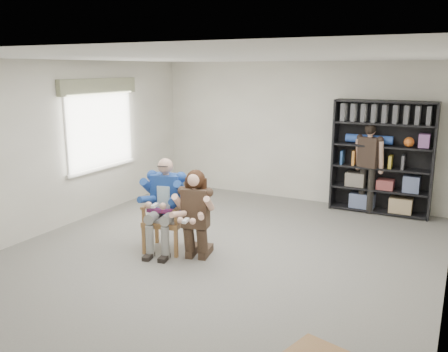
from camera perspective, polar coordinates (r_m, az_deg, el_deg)
The scene contains 8 objects.
room_shell at distance 6.57m, azimuth -0.84°, elevation 1.77°, with size 6.00×7.00×2.80m, color beige, non-canonical shape.
floor at distance 6.98m, azimuth -0.80°, elevation -9.59°, with size 6.00×7.00×0.01m, color slate.
window_left at distance 9.04m, azimuth -14.58°, elevation 5.86°, with size 0.16×2.00×1.75m, color white, non-canonical shape.
armchair at distance 7.08m, azimuth -7.06°, elevation -4.72°, with size 0.63×0.60×1.08m, color olive, non-canonical shape.
seated_man at distance 7.03m, azimuth -7.10°, elevation -3.46°, with size 0.60×0.84×1.40m, color navy, non-canonical shape.
kneeling_woman at distance 6.65m, azimuth -3.51°, elevation -4.87°, with size 0.54×0.86×1.28m, color #37281E, non-canonical shape.
bookshelf at distance 9.21m, azimuth 18.45°, elevation 2.09°, with size 1.80×0.38×2.10m, color black, non-canonical shape.
standing_man at distance 9.19m, azimuth 16.93°, elevation 0.85°, with size 0.52×0.29×1.68m, color #2C211A, non-canonical shape.
Camera 1 is at (3.03, -5.69, 2.66)m, focal length 38.00 mm.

